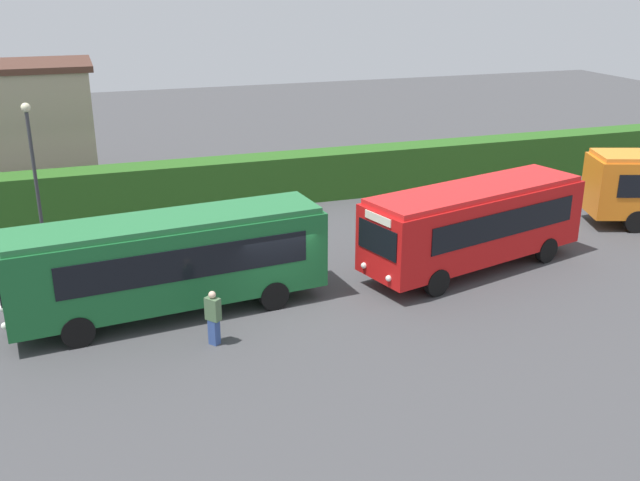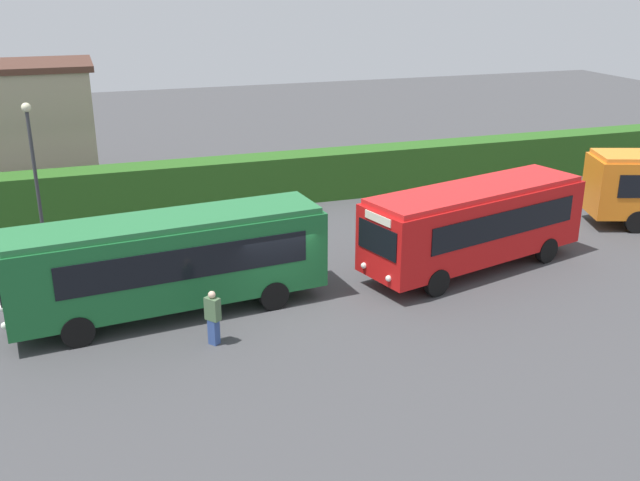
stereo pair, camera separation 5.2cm
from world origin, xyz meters
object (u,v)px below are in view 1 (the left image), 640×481
at_px(bus_red, 474,222).
at_px(person_far, 213,317).
at_px(bus_green, 170,260).
at_px(lamppost, 33,163).
at_px(person_right, 155,254).

xyz_separation_m(bus_red, person_far, (-10.49, -2.90, -0.94)).
xyz_separation_m(bus_green, person_far, (0.88, -2.55, -0.99)).
height_order(bus_green, bus_red, bus_green).
bearing_deg(person_far, bus_green, -108.81).
height_order(person_far, lamppost, lamppost).
height_order(bus_red, person_right, bus_red).
height_order(bus_red, person_far, bus_red).
height_order(bus_green, person_far, bus_green).
distance_m(bus_red, person_far, 10.92).
bearing_deg(person_far, bus_red, 157.58).
distance_m(person_right, lamppost, 6.21).
distance_m(bus_green, person_right, 3.60).
relative_size(person_far, lamppost, 0.29).
distance_m(person_far, lamppost, 11.39).
distance_m(bus_red, lamppost, 17.08).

